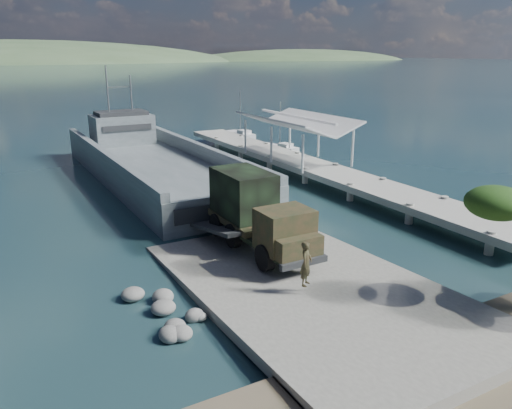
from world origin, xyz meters
name	(u,v)px	position (x,y,z in m)	size (l,w,h in m)	color
ground	(297,285)	(0.00, 0.00, 0.00)	(1400.00, 1400.00, 0.00)	#1A3B40
boat_ramp	(309,288)	(0.00, -1.00, 0.25)	(10.00, 18.00, 0.50)	slate
shoreline_rocks	(172,311)	(-6.20, 0.50, 0.00)	(3.20, 5.60, 0.90)	#5A5A58
distant_headlands	(38,63)	(50.00, 560.00, 0.00)	(1000.00, 240.00, 48.00)	#3A5334
pier	(303,157)	(13.00, 18.77, 1.60)	(6.40, 44.00, 6.10)	gray
landing_craft	(155,170)	(0.57, 23.39, 0.85)	(9.07, 34.86, 10.32)	#4F595D
military_truck	(256,212)	(0.12, 4.31, 2.46)	(2.83, 8.54, 3.95)	black
soldier	(306,272)	(-0.69, -1.66, 1.52)	(0.74, 0.49, 2.04)	black
sailboat_near	(281,148)	(17.21, 29.36, 0.30)	(2.61, 4.87, 5.70)	silver
sailboat_far	(241,135)	(17.59, 39.86, 0.34)	(1.89, 5.27, 6.29)	silver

